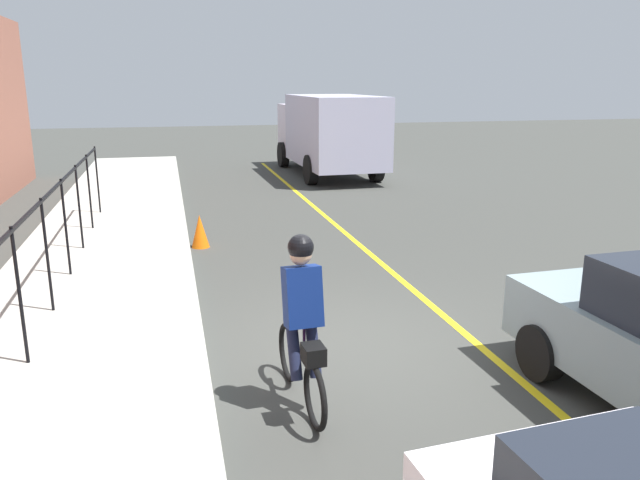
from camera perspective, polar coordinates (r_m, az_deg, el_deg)
ground_plane at (r=7.95m, az=2.84°, el=-9.81°), size 80.00×80.00×0.00m
lane_line_centre at (r=8.51m, az=13.33°, el=-8.48°), size 36.00×0.12×0.01m
sidewalk at (r=7.74m, az=-22.55°, el=-11.05°), size 40.00×3.20×0.15m
iron_fence at (r=8.34m, az=-25.11°, el=-0.43°), size 15.39×0.04×1.60m
cyclist_lead at (r=6.24m, az=-1.66°, el=-7.71°), size 1.71×0.38×1.83m
box_truck_background at (r=21.95m, az=0.80°, el=10.04°), size 6.76×2.66×2.78m
traffic_cone_near at (r=12.64m, az=-11.03°, el=0.81°), size 0.36×0.36×0.67m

